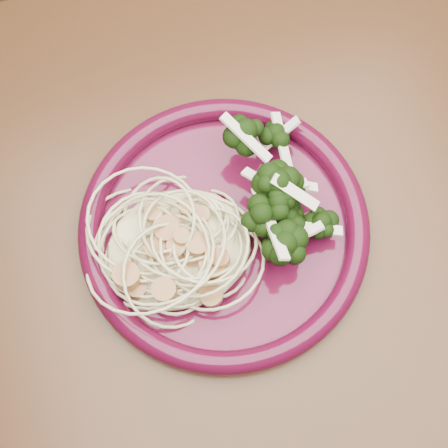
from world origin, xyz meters
TOP-DOWN VIEW (x-y plane):
  - dining_table at (0.00, 0.00)m, footprint 1.20×0.80m
  - dinner_plate at (0.07, 0.06)m, footprint 0.33×0.33m
  - spaghetti_pile at (0.02, 0.05)m, footprint 0.16×0.14m
  - scallop_cluster at (0.02, 0.05)m, footprint 0.14×0.14m
  - broccoli_pile at (0.13, 0.07)m, footprint 0.11×0.16m
  - onion_garnish at (0.13, 0.07)m, footprint 0.08×0.11m

SIDE VIEW (x-z plane):
  - dining_table at x=0.00m, z-range 0.28..1.03m
  - dinner_plate at x=0.07m, z-range 0.75..0.77m
  - spaghetti_pile at x=0.02m, z-range 0.76..0.79m
  - broccoli_pile at x=0.13m, z-range 0.76..0.81m
  - scallop_cluster at x=0.02m, z-range 0.79..0.83m
  - onion_garnish at x=0.13m, z-range 0.79..0.84m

